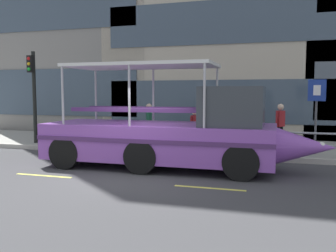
{
  "coord_description": "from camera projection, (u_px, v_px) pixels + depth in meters",
  "views": [
    {
      "loc": [
        3.98,
        -9.87,
        2.36
      ],
      "look_at": [
        0.6,
        1.38,
        1.3
      ],
      "focal_mm": 39.2,
      "sensor_mm": 36.0,
      "label": 1
    }
  ],
  "objects": [
    {
      "name": "duck_tour_boat",
      "position": [
        175.0,
        134.0,
        11.49
      ],
      "size": [
        9.0,
        2.53,
        3.27
      ],
      "color": "purple",
      "rests_on": "ground_plane"
    },
    {
      "name": "curb_edge",
      "position": [
        166.0,
        154.0,
        13.73
      ],
      "size": [
        32.0,
        0.18,
        0.18
      ],
      "primitive_type": "cube",
      "color": "#B2ADA3",
      "rests_on": "ground_plane"
    },
    {
      "name": "traffic_light_pole",
      "position": [
        33.0,
        88.0,
        15.83
      ],
      "size": [
        0.24,
        0.46,
        3.97
      ],
      "color": "black",
      "rests_on": "sidewalk"
    },
    {
      "name": "parking_sign",
      "position": [
        316.0,
        104.0,
        12.94
      ],
      "size": [
        0.6,
        0.12,
        2.66
      ],
      "color": "#4C4F54",
      "rests_on": "sidewalk"
    },
    {
      "name": "pedestrian_mid_right",
      "position": [
        149.0,
        121.0,
        14.93
      ],
      "size": [
        0.26,
        0.5,
        1.75
      ],
      "color": "#1E2338",
      "rests_on": "sidewalk"
    },
    {
      "name": "ground_plane",
      "position": [
        135.0,
        173.0,
        10.77
      ],
      "size": [
        120.0,
        120.0,
        0.0
      ],
      "primitive_type": "plane",
      "color": "#3D3D3F"
    },
    {
      "name": "curb_guardrail",
      "position": [
        184.0,
        136.0,
        13.81
      ],
      "size": [
        11.26,
        0.09,
        0.85
      ],
      "color": "#9EA0A8",
      "rests_on": "sidewalk"
    },
    {
      "name": "leaned_bicycle",
      "position": [
        64.0,
        135.0,
        15.78
      ],
      "size": [
        1.74,
        0.46,
        0.96
      ],
      "color": "black",
      "rests_on": "sidewalk"
    },
    {
      "name": "lane_centreline",
      "position": [
        121.0,
        181.0,
        9.79
      ],
      "size": [
        25.8,
        0.12,
        0.01
      ],
      "color": "#DBD64C",
      "rests_on": "ground_plane"
    },
    {
      "name": "pedestrian_mid_left",
      "position": [
        195.0,
        124.0,
        14.92
      ],
      "size": [
        0.3,
        0.35,
        1.5
      ],
      "color": "#47423D",
      "rests_on": "sidewalk"
    },
    {
      "name": "pedestrian_near_bow",
      "position": [
        280.0,
        122.0,
        14.29
      ],
      "size": [
        0.36,
        0.41,
        1.76
      ],
      "color": "black",
      "rests_on": "sidewalk"
    },
    {
      "name": "sidewalk",
      "position": [
        182.0,
        145.0,
        16.1
      ],
      "size": [
        32.0,
        4.8,
        0.18
      ],
      "primitive_type": "cube",
      "color": "#99968E",
      "rests_on": "ground_plane"
    }
  ]
}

